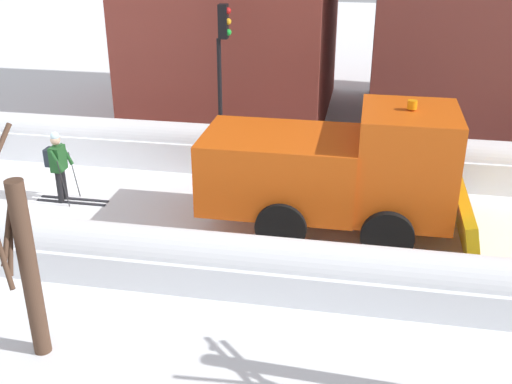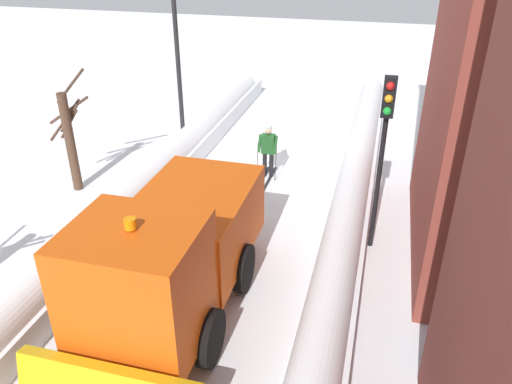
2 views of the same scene
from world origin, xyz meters
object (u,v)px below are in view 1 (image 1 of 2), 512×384
at_px(skier, 58,163).
at_px(traffic_light_pole, 223,54).
at_px(plow_truck, 340,170).
at_px(bare_tree_near, 25,264).

relative_size(skier, traffic_light_pole, 0.41).
distance_m(plow_truck, traffic_light_pole, 5.43).
distance_m(traffic_light_pole, bare_tree_near, 9.16).
bearing_deg(plow_truck, bare_tree_near, -41.13).
bearing_deg(bare_tree_near, skier, -157.04).
distance_m(plow_truck, bare_tree_near, 6.88).
height_order(skier, bare_tree_near, bare_tree_near).
relative_size(traffic_light_pole, bare_tree_near, 1.18).
bearing_deg(traffic_light_pole, bare_tree_near, -6.46).
relative_size(skier, bare_tree_near, 0.49).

